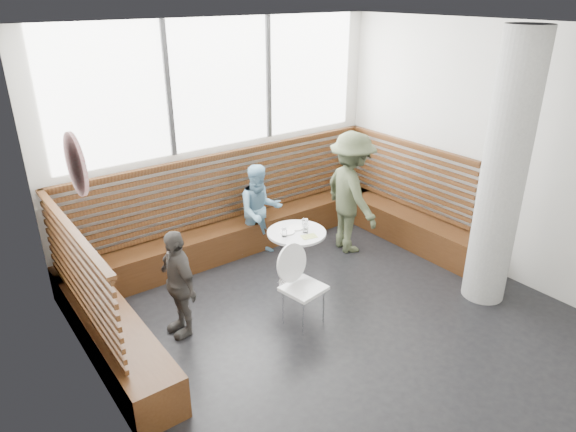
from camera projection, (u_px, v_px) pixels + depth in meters
room at (346, 194)px, 5.23m from camera, size 5.00×5.00×3.20m
booth at (254, 237)px, 7.01m from camera, size 5.00×2.50×1.44m
concrete_column at (503, 174)px, 5.80m from camera, size 0.50×0.50×3.20m
wall_art at (76, 164)px, 3.90m from camera, size 0.03×0.50×0.50m
cafe_table at (296, 247)px, 6.45m from camera, size 0.74×0.74×0.76m
cafe_chair at (300, 279)px, 5.73m from camera, size 0.45×0.44×0.94m
adult_man at (351, 193)px, 7.24m from camera, size 0.88×1.25×1.75m
child_back at (260, 211)px, 7.19m from camera, size 0.77×0.67×1.33m
child_left at (178, 283)px, 5.51m from camera, size 0.31×0.73×1.24m
plate_near at (287, 232)px, 6.35m from camera, size 0.19×0.19×0.01m
plate_far at (297, 227)px, 6.47m from camera, size 0.20×0.20×0.01m
glass_left at (284, 233)px, 6.22m from camera, size 0.06×0.06×0.10m
glass_mid at (306, 228)px, 6.33m from camera, size 0.07×0.07×0.11m
glass_right at (305, 224)px, 6.44m from camera, size 0.07×0.07×0.12m
menu_card at (309, 236)px, 6.24m from camera, size 0.21×0.17×0.00m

